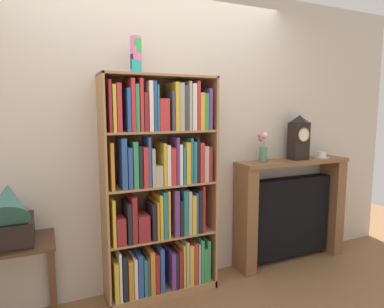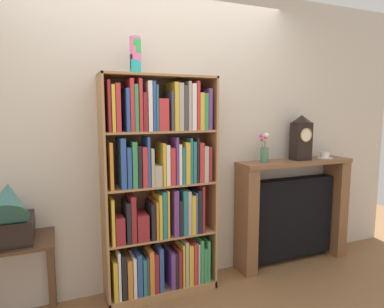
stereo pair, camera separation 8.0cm
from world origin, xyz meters
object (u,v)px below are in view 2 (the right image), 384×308
at_px(side_table_left, 14,264).
at_px(teacup_with_saucer, 325,156).
at_px(gramophone, 9,213).
at_px(mantel_clock, 301,138).
at_px(bookshelf, 161,192).
at_px(cup_stack, 135,56).
at_px(fireplace_mantel, 292,212).
at_px(flower_vase, 264,150).

distance_m(side_table_left, teacup_with_saucer, 2.94).
bearing_deg(gramophone, mantel_clock, 2.84).
xyz_separation_m(bookshelf, side_table_left, (-1.10, -0.05, -0.40)).
distance_m(bookshelf, cup_stack, 1.10).
xyz_separation_m(bookshelf, fireplace_mantel, (1.40, 0.05, -0.36)).
relative_size(cup_stack, side_table_left, 0.44).
bearing_deg(flower_vase, gramophone, -176.34).
height_order(mantel_clock, flower_vase, mantel_clock).
distance_m(gramophone, fireplace_mantel, 2.53).
bearing_deg(fireplace_mantel, bookshelf, -178.07).
height_order(cup_stack, side_table_left, cup_stack).
relative_size(side_table_left, fireplace_mantel, 0.52).
relative_size(side_table_left, flower_vase, 2.27).
height_order(side_table_left, flower_vase, flower_vase).
bearing_deg(cup_stack, teacup_with_saucer, 0.74).
bearing_deg(flower_vase, teacup_with_saucer, -0.60).
relative_size(fireplace_mantel, mantel_clock, 2.78).
relative_size(cup_stack, mantel_clock, 0.63).
bearing_deg(teacup_with_saucer, flower_vase, 179.40).
height_order(gramophone, flower_vase, flower_vase).
xyz_separation_m(gramophone, flower_vase, (2.13, 0.14, 0.32)).
height_order(side_table_left, mantel_clock, mantel_clock).
xyz_separation_m(cup_stack, fireplace_mantel, (1.59, 0.05, -1.44)).
bearing_deg(gramophone, side_table_left, 90.00).
distance_m(gramophone, flower_vase, 2.16).
height_order(bookshelf, fireplace_mantel, bookshelf).
bearing_deg(mantel_clock, teacup_with_saucer, 0.38).
height_order(cup_stack, flower_vase, cup_stack).
distance_m(side_table_left, flower_vase, 2.24).
distance_m(bookshelf, flower_vase, 1.08).
bearing_deg(bookshelf, fireplace_mantel, 1.93).
xyz_separation_m(side_table_left, flower_vase, (2.13, 0.08, 0.70)).
bearing_deg(bookshelf, teacup_with_saucer, 0.73).
height_order(gramophone, teacup_with_saucer, gramophone).
xyz_separation_m(side_table_left, gramophone, (0.00, -0.05, 0.38)).
bearing_deg(side_table_left, gramophone, -90.00).
distance_m(gramophone, mantel_clock, 2.59).
xyz_separation_m(side_table_left, teacup_with_saucer, (2.87, 0.07, 0.61)).
bearing_deg(gramophone, teacup_with_saucer, 2.56).
distance_m(mantel_clock, teacup_with_saucer, 0.37).
relative_size(bookshelf, cup_stack, 6.53).
bearing_deg(teacup_with_saucer, mantel_clock, -179.62).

